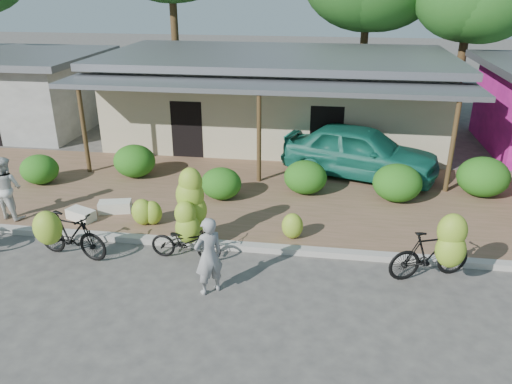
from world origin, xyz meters
The scene contains 22 objects.
ground centered at (0.00, 0.00, 0.00)m, with size 100.00×100.00×0.00m, color #44413F.
sidewalk centered at (0.00, 5.00, 0.06)m, with size 60.00×6.00×0.12m, color #8B604A.
curb centered at (0.00, 2.00, 0.07)m, with size 60.00×0.25×0.15m, color #A8A399.
shop_main centered at (0.00, 10.93, 1.72)m, with size 13.00×8.50×3.35m.
shop_grey centered at (-11.00, 10.99, 1.62)m, with size 7.00×6.00×3.15m.
hedge_0 centered at (-6.61, 4.94, 0.57)m, with size 1.16×1.04×0.90m, color #295D15.
hedge_1 centered at (-3.95, 5.92, 0.63)m, with size 1.32×1.19×1.03m, color #295D15.
hedge_2 centered at (-0.88, 4.62, 0.57)m, with size 1.16×1.05×0.91m, color #295D15.
hedge_3 centered at (1.47, 5.36, 0.61)m, with size 1.25×1.13×0.98m, color #295D15.
hedge_4 centered at (4.06, 5.19, 0.65)m, with size 1.37×1.23×1.07m, color #295D15.
hedge_5 centered at (6.54, 5.92, 0.69)m, with size 1.47×1.32×1.14m, color #295D15.
bike_left centered at (-3.64, 0.99, 0.65)m, with size 1.91×1.34×1.44m.
bike_center centered at (-1.01, 1.69, 0.81)m, with size 1.67×1.16×2.02m.
bike_right centered at (4.39, 1.24, 0.74)m, with size 1.92×1.43×1.79m.
loose_banana_a centered at (-2.51, 2.70, 0.47)m, with size 0.56×0.48×0.70m, color #B1CB32.
loose_banana_b centered at (-2.28, 2.75, 0.44)m, with size 0.51×0.43×0.64m, color #B1CB32.
loose_banana_c centered at (1.32, 2.52, 0.44)m, with size 0.52×0.44×0.65m, color #B1CB32.
sack_near centered at (-3.53, 3.31, 0.27)m, with size 0.85×0.40×0.30m, color silver.
sack_far centered at (-4.22, 2.73, 0.26)m, with size 0.75×0.38×0.28m, color silver.
vendor centered at (-0.18, 0.18, 0.84)m, with size 0.61×0.40×1.68m, color gray.
bystander centered at (-6.10, 2.60, 0.96)m, with size 0.82×0.64×1.68m, color silver.
teal_van centered at (3.08, 7.00, 0.94)m, with size 1.94×4.83×1.65m, color #176855.
Camera 1 is at (2.01, -8.21, 5.93)m, focal length 35.00 mm.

